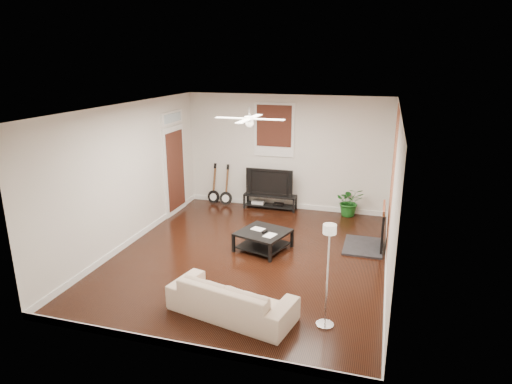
# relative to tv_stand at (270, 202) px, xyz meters

# --- Properties ---
(room) EXTENTS (5.01, 6.01, 2.81)m
(room) POSITION_rel_tv_stand_xyz_m (0.34, -2.78, 1.22)
(room) COLOR black
(room) RESTS_ON ground
(brick_accent) EXTENTS (0.02, 2.20, 2.80)m
(brick_accent) POSITION_rel_tv_stand_xyz_m (2.82, -1.78, 1.22)
(brick_accent) COLOR #A95F36
(brick_accent) RESTS_ON floor
(fireplace) EXTENTS (0.80, 1.10, 0.92)m
(fireplace) POSITION_rel_tv_stand_xyz_m (2.54, -1.78, 0.28)
(fireplace) COLOR black
(fireplace) RESTS_ON floor
(window_back) EXTENTS (1.00, 0.06, 1.30)m
(window_back) POSITION_rel_tv_stand_xyz_m (0.04, 0.19, 1.77)
(window_back) COLOR #3E1910
(window_back) RESTS_ON wall_back
(door_left) EXTENTS (0.08, 1.00, 2.50)m
(door_left) POSITION_rel_tv_stand_xyz_m (-2.12, -0.88, 1.07)
(door_left) COLOR white
(door_left) RESTS_ON wall_left
(tv_stand) EXTENTS (1.31, 0.35, 0.37)m
(tv_stand) POSITION_rel_tv_stand_xyz_m (0.00, 0.00, 0.00)
(tv_stand) COLOR black
(tv_stand) RESTS_ON floor
(tv) EXTENTS (1.17, 0.15, 0.67)m
(tv) POSITION_rel_tv_stand_xyz_m (0.00, 0.02, 0.52)
(tv) COLOR black
(tv) RESTS_ON tv_stand
(coffee_table) EXTENTS (1.11, 1.11, 0.37)m
(coffee_table) POSITION_rel_tv_stand_xyz_m (0.50, -2.43, 0.00)
(coffee_table) COLOR black
(coffee_table) RESTS_ON floor
(sofa) EXTENTS (1.98, 1.12, 0.55)m
(sofa) POSITION_rel_tv_stand_xyz_m (0.68, -4.80, 0.09)
(sofa) COLOR tan
(sofa) RESTS_ON floor
(floor_lamp) EXTENTS (0.30, 0.30, 1.53)m
(floor_lamp) POSITION_rel_tv_stand_xyz_m (2.03, -4.70, 0.58)
(floor_lamp) COLOR silver
(floor_lamp) RESTS_ON floor
(potted_plant) EXTENTS (0.75, 0.68, 0.71)m
(potted_plant) POSITION_rel_tv_stand_xyz_m (1.94, 0.04, 0.17)
(potted_plant) COLOR #19591A
(potted_plant) RESTS_ON floor
(guitar_left) EXTENTS (0.36, 0.27, 1.05)m
(guitar_left) POSITION_rel_tv_stand_xyz_m (-1.50, -0.03, 0.34)
(guitar_left) COLOR black
(guitar_left) RESTS_ON floor
(guitar_right) EXTENTS (0.33, 0.24, 1.05)m
(guitar_right) POSITION_rel_tv_stand_xyz_m (-1.15, -0.06, 0.34)
(guitar_right) COLOR black
(guitar_right) RESTS_ON floor
(ceiling_fan) EXTENTS (1.24, 1.24, 0.32)m
(ceiling_fan) POSITION_rel_tv_stand_xyz_m (0.34, -2.78, 2.42)
(ceiling_fan) COLOR white
(ceiling_fan) RESTS_ON ceiling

